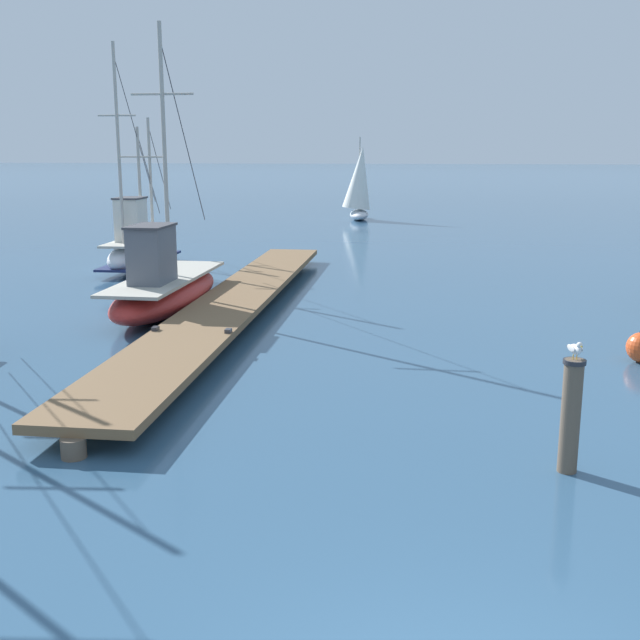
# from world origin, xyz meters

# --- Properties ---
(floating_dock) EXTENTS (1.91, 19.84, 0.53)m
(floating_dock) POSITION_xyz_m (-5.13, 14.82, 0.36)
(floating_dock) COLOR brown
(floating_dock) RESTS_ON ground
(fishing_boat_0) EXTENTS (1.44, 6.28, 7.59)m
(fishing_boat_0) POSITION_xyz_m (-10.23, 21.90, 0.78)
(fishing_boat_0) COLOR silver
(fishing_boat_0) RESTS_ON ground
(fishing_boat_1) EXTENTS (1.98, 6.89, 7.36)m
(fishing_boat_1) POSITION_xyz_m (-6.97, 14.75, 0.68)
(fishing_boat_1) COLOR #AD2823
(fishing_boat_1) RESTS_ON ground
(mooring_piling) EXTENTS (0.30, 0.30, 1.57)m
(mooring_piling) POSITION_xyz_m (1.65, 5.44, 0.82)
(mooring_piling) COLOR brown
(mooring_piling) RESTS_ON ground
(perched_seagull) EXTENTS (0.19, 0.38, 0.27)m
(perched_seagull) POSITION_xyz_m (1.65, 5.45, 1.72)
(perched_seagull) COLOR gold
(perched_seagull) RESTS_ON mooring_piling
(distant_sailboat) EXTENTS (2.14, 3.39, 4.87)m
(distant_sailboat) POSITION_xyz_m (-3.83, 42.07, 2.12)
(distant_sailboat) COLOR silver
(distant_sailboat) RESTS_ON ground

